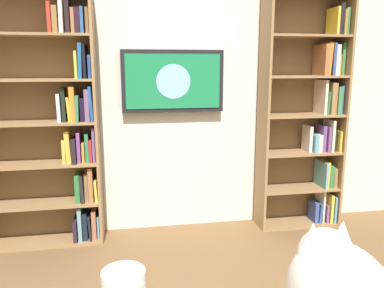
% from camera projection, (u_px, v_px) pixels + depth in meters
% --- Properties ---
extents(wall_back, '(4.52, 0.06, 2.70)m').
position_uv_depth(wall_back, '(175.00, 81.00, 3.33)').
color(wall_back, silver).
rests_on(wall_back, ground).
extents(bookshelf_left, '(0.76, 0.28, 2.08)m').
position_uv_depth(bookshelf_left, '(310.00, 116.00, 3.44)').
color(bookshelf_left, '#937047').
rests_on(bookshelf_left, ground).
extents(bookshelf_right, '(0.94, 0.28, 2.06)m').
position_uv_depth(bookshelf_right, '(54.00, 122.00, 3.06)').
color(bookshelf_right, '#937047').
rests_on(bookshelf_right, ground).
extents(wall_mounted_tv, '(0.88, 0.07, 0.53)m').
position_uv_depth(wall_mounted_tv, '(173.00, 81.00, 3.25)').
color(wall_mounted_tv, black).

